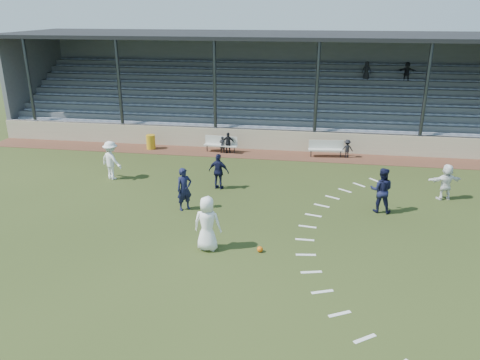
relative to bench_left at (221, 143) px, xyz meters
name	(u,v)px	position (x,y,z in m)	size (l,w,h in m)	color
ground	(230,234)	(2.45, -10.59, -0.58)	(90.00, 90.00, 0.00)	#2D3A17
cinder_track	(262,154)	(2.45, -0.09, -0.57)	(34.00, 2.00, 0.02)	#552F22
retaining_wall	(264,140)	(2.45, 0.96, 0.02)	(34.00, 0.18, 1.20)	#C1B495
bench_left	(221,143)	(0.00, 0.00, 0.00)	(2.03, 0.63, 0.95)	beige
bench_right	(326,147)	(6.17, 0.06, 0.00)	(2.03, 0.69, 0.95)	beige
trash_bin	(151,142)	(-4.35, -0.07, -0.13)	(0.54, 0.54, 0.87)	gold
football	(260,249)	(3.76, -11.77, -0.48)	(0.21, 0.21, 0.21)	#E1600D
player_white_lead	(207,224)	(1.90, -11.85, 0.42)	(0.98, 0.64, 2.01)	white
player_navy_lead	(184,189)	(0.15, -8.56, 0.34)	(0.67, 0.44, 1.85)	#121533
player_navy_mid	(381,190)	(8.34, -7.48, 0.39)	(0.94, 0.74, 1.94)	#121533
player_white_wing	(111,160)	(-4.48, -5.44, 0.39)	(1.26, 0.72, 1.95)	white
player_navy_wing	(219,172)	(1.09, -5.93, 0.28)	(1.01, 0.42, 1.72)	#121533
player_white_back	(446,182)	(11.37, -5.59, 0.24)	(1.53, 0.49, 1.65)	white
sub_left_near	(222,145)	(0.13, -0.22, -0.06)	(0.37, 0.24, 1.01)	black
sub_left_far	(228,143)	(0.48, -0.17, 0.06)	(0.73, 0.30, 1.24)	black
sub_right	(347,149)	(7.36, 0.04, -0.04)	(0.68, 0.39, 1.06)	black
grandstand	(272,99)	(2.46, 5.67, 1.62)	(34.60, 9.00, 6.61)	slate
penalty_arc	(340,242)	(6.57, -10.59, -0.58)	(3.89, 14.63, 0.01)	white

